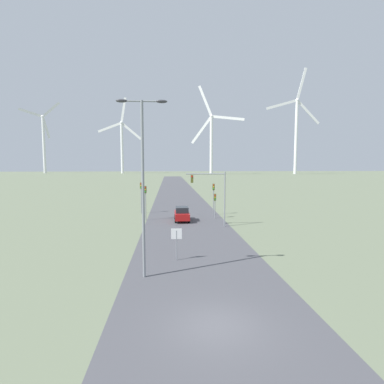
# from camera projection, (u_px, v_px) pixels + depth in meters

# --- Properties ---
(ground_plane) EXTENTS (600.00, 600.00, 0.00)m
(ground_plane) POSITION_uv_depth(u_px,v_px,m) (217.00, 325.00, 13.37)
(ground_plane) COLOR #667056
(road_surface) EXTENTS (10.00, 240.00, 0.01)m
(road_surface) POSITION_uv_depth(u_px,v_px,m) (179.00, 200.00, 61.03)
(road_surface) COLOR #47474C
(road_surface) RESTS_ON ground
(streetlamp) EXTENTS (3.11, 0.32, 11.10)m
(streetlamp) POSITION_uv_depth(u_px,v_px,m) (143.00, 170.00, 18.51)
(streetlamp) COLOR gray
(streetlamp) RESTS_ON ground
(stop_sign_near) EXTENTS (0.81, 0.07, 2.43)m
(stop_sign_near) POSITION_uv_depth(u_px,v_px,m) (177.00, 238.00, 22.33)
(stop_sign_near) COLOR gray
(stop_sign_near) RESTS_ON ground
(traffic_light_post_near_left) EXTENTS (0.28, 0.34, 4.43)m
(traffic_light_post_near_left) POSITION_uv_depth(u_px,v_px,m) (145.00, 195.00, 38.30)
(traffic_light_post_near_left) COLOR gray
(traffic_light_post_near_left) RESTS_ON ground
(traffic_light_post_near_right) EXTENTS (0.28, 0.34, 3.29)m
(traffic_light_post_near_right) POSITION_uv_depth(u_px,v_px,m) (215.00, 200.00, 39.77)
(traffic_light_post_near_right) COLOR gray
(traffic_light_post_near_right) RESTS_ON ground
(traffic_light_post_mid_left) EXTENTS (0.28, 0.34, 4.54)m
(traffic_light_post_mid_left) POSITION_uv_depth(u_px,v_px,m) (141.00, 191.00, 43.82)
(traffic_light_post_mid_left) COLOR gray
(traffic_light_post_mid_left) RESTS_ON ground
(traffic_light_post_mid_right) EXTENTS (0.28, 0.34, 4.46)m
(traffic_light_post_mid_right) POSITION_uv_depth(u_px,v_px,m) (214.00, 192.00, 42.43)
(traffic_light_post_mid_right) COLOR gray
(traffic_light_post_mid_right) RESTS_ON ground
(traffic_light_mast_overhead) EXTENTS (4.52, 0.35, 6.35)m
(traffic_light_mast_overhead) POSITION_uv_depth(u_px,v_px,m) (212.00, 188.00, 34.21)
(traffic_light_mast_overhead) COLOR gray
(traffic_light_mast_overhead) RESTS_ON ground
(car_approaching) EXTENTS (1.88, 4.11, 1.83)m
(car_approaching) POSITION_uv_depth(u_px,v_px,m) (182.00, 214.00, 38.01)
(car_approaching) COLOR maroon
(car_approaching) RESTS_ON ground
(wind_turbine_far_left) EXTENTS (28.47, 11.75, 58.47)m
(wind_turbine_far_left) POSITION_uv_depth(u_px,v_px,m) (44.00, 139.00, 243.19)
(wind_turbine_far_left) COLOR white
(wind_turbine_far_left) RESTS_ON ground
(wind_turbine_left) EXTENTS (35.03, 3.13, 60.21)m
(wind_turbine_left) POSITION_uv_depth(u_px,v_px,m) (122.00, 142.00, 240.71)
(wind_turbine_left) COLOR white
(wind_turbine_left) RESTS_ON ground
(wind_turbine_center) EXTENTS (36.55, 13.36, 63.56)m
(wind_turbine_center) POSITION_uv_depth(u_px,v_px,m) (211.00, 137.00, 215.11)
(wind_turbine_center) COLOR white
(wind_turbine_center) RESTS_ON ground
(wind_turbine_right) EXTENTS (41.28, 2.60, 78.00)m
(wind_turbine_right) POSITION_uv_depth(u_px,v_px,m) (296.00, 129.00, 222.66)
(wind_turbine_right) COLOR white
(wind_turbine_right) RESTS_ON ground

